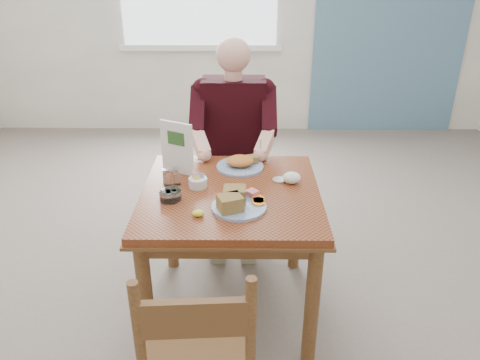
{
  "coord_description": "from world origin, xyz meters",
  "views": [
    {
      "loc": [
        0.07,
        -2.1,
        1.85
      ],
      "look_at": [
        0.05,
        0.0,
        0.81
      ],
      "focal_mm": 35.0,
      "sensor_mm": 36.0,
      "label": 1
    }
  ],
  "objects_px": {
    "chair_far": "(234,172)",
    "near_plate": "(236,202)",
    "diner": "(234,131)",
    "far_plate": "(241,163)",
    "chair_near": "(199,359)",
    "table": "(231,210)"
  },
  "relations": [
    {
      "from": "chair_far",
      "to": "near_plate",
      "type": "distance_m",
      "value": 1.02
    },
    {
      "from": "diner",
      "to": "far_plate",
      "type": "relative_size",
      "value": 4.13
    },
    {
      "from": "chair_near",
      "to": "near_plate",
      "type": "height_order",
      "value": "chair_near"
    },
    {
      "from": "near_plate",
      "to": "far_plate",
      "type": "bearing_deg",
      "value": 87.82
    },
    {
      "from": "chair_far",
      "to": "table",
      "type": "bearing_deg",
      "value": -90.0
    },
    {
      "from": "table",
      "to": "far_plate",
      "type": "distance_m",
      "value": 0.32
    },
    {
      "from": "table",
      "to": "diner",
      "type": "bearing_deg",
      "value": 90.0
    },
    {
      "from": "table",
      "to": "far_plate",
      "type": "bearing_deg",
      "value": 80.05
    },
    {
      "from": "diner",
      "to": "near_plate",
      "type": "distance_m",
      "value": 0.88
    },
    {
      "from": "table",
      "to": "near_plate",
      "type": "height_order",
      "value": "near_plate"
    },
    {
      "from": "chair_far",
      "to": "diner",
      "type": "relative_size",
      "value": 0.69
    },
    {
      "from": "table",
      "to": "near_plate",
      "type": "bearing_deg",
      "value": -79.52
    },
    {
      "from": "chair_far",
      "to": "near_plate",
      "type": "height_order",
      "value": "chair_far"
    },
    {
      "from": "chair_far",
      "to": "near_plate",
      "type": "xyz_separation_m",
      "value": [
        0.03,
        -0.97,
        0.3
      ]
    },
    {
      "from": "chair_near",
      "to": "far_plate",
      "type": "relative_size",
      "value": 2.83
    },
    {
      "from": "chair_near",
      "to": "near_plate",
      "type": "distance_m",
      "value": 0.74
    },
    {
      "from": "chair_near",
      "to": "chair_far",
      "type": "bearing_deg",
      "value": 86.64
    },
    {
      "from": "table",
      "to": "near_plate",
      "type": "xyz_separation_m",
      "value": [
        0.03,
        -0.17,
        0.14
      ]
    },
    {
      "from": "near_plate",
      "to": "chair_near",
      "type": "bearing_deg",
      "value": -100.92
    },
    {
      "from": "table",
      "to": "chair_near",
      "type": "height_order",
      "value": "chair_near"
    },
    {
      "from": "far_plate",
      "to": "near_plate",
      "type": "bearing_deg",
      "value": -92.18
    },
    {
      "from": "chair_far",
      "to": "chair_near",
      "type": "distance_m",
      "value": 1.64
    }
  ]
}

